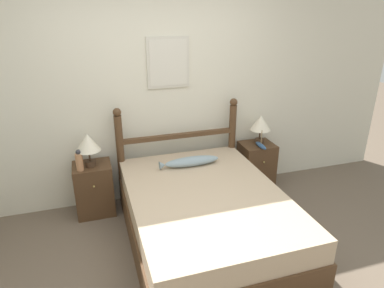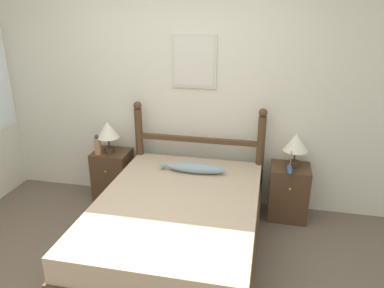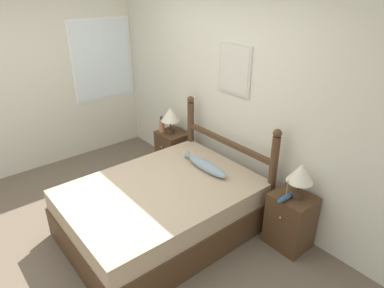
{
  "view_description": "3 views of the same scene",
  "coord_description": "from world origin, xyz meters",
  "px_view_note": "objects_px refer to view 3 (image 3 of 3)",
  "views": [
    {
      "loc": [
        -0.73,
        -2.04,
        2.21
      ],
      "look_at": [
        0.25,
        1.07,
        0.88
      ],
      "focal_mm": 32.0,
      "sensor_mm": 36.0,
      "label": 1
    },
    {
      "loc": [
        0.98,
        -2.21,
        2.21
      ],
      "look_at": [
        0.29,
        0.99,
        0.96
      ],
      "focal_mm": 35.0,
      "sensor_mm": 36.0,
      "label": 2
    },
    {
      "loc": [
        2.77,
        -1.07,
        2.52
      ],
      "look_at": [
        0.17,
        1.08,
        0.89
      ],
      "focal_mm": 32.0,
      "sensor_mm": 36.0,
      "label": 3
    }
  ],
  "objects_px": {
    "bed": "(162,209)",
    "nightstand_right": "(290,221)",
    "nightstand_left": "(173,151)",
    "table_lamp_right": "(301,174)",
    "bottle": "(162,125)",
    "fish_pillow": "(206,166)",
    "table_lamp_left": "(170,115)",
    "model_boat": "(286,197)"
  },
  "relations": [
    {
      "from": "bed",
      "to": "nightstand_right",
      "type": "xyz_separation_m",
      "value": [
        1.01,
        0.89,
        0.01
      ]
    },
    {
      "from": "nightstand_left",
      "to": "nightstand_right",
      "type": "distance_m",
      "value": 2.01
    },
    {
      "from": "nightstand_right",
      "to": "table_lamp_right",
      "type": "distance_m",
      "value": 0.56
    },
    {
      "from": "bottle",
      "to": "nightstand_left",
      "type": "bearing_deg",
      "value": 39.17
    },
    {
      "from": "nightstand_left",
      "to": "fish_pillow",
      "type": "bearing_deg",
      "value": -15.8
    },
    {
      "from": "bed",
      "to": "table_lamp_left",
      "type": "height_order",
      "value": "table_lamp_left"
    },
    {
      "from": "bed",
      "to": "fish_pillow",
      "type": "relative_size",
      "value": 2.97
    },
    {
      "from": "table_lamp_right",
      "to": "nightstand_left",
      "type": "bearing_deg",
      "value": -179.68
    },
    {
      "from": "nightstand_right",
      "to": "table_lamp_left",
      "type": "distance_m",
      "value": 2.1
    },
    {
      "from": "nightstand_left",
      "to": "model_boat",
      "type": "bearing_deg",
      "value": -3.25
    },
    {
      "from": "table_lamp_left",
      "to": "model_boat",
      "type": "bearing_deg",
      "value": -2.61
    },
    {
      "from": "nightstand_left",
      "to": "model_boat",
      "type": "relative_size",
      "value": 2.39
    },
    {
      "from": "bed",
      "to": "table_lamp_left",
      "type": "xyz_separation_m",
      "value": [
        -1.01,
        0.87,
        0.57
      ]
    },
    {
      "from": "nightstand_left",
      "to": "nightstand_right",
      "type": "height_order",
      "value": "same"
    },
    {
      "from": "table_lamp_left",
      "to": "model_boat",
      "type": "relative_size",
      "value": 1.48
    },
    {
      "from": "bottle",
      "to": "model_boat",
      "type": "height_order",
      "value": "bottle"
    },
    {
      "from": "table_lamp_left",
      "to": "fish_pillow",
      "type": "bearing_deg",
      "value": -14.57
    },
    {
      "from": "table_lamp_right",
      "to": "fish_pillow",
      "type": "bearing_deg",
      "value": -162.98
    },
    {
      "from": "nightstand_right",
      "to": "table_lamp_right",
      "type": "xyz_separation_m",
      "value": [
        0.03,
        0.01,
        0.56
      ]
    },
    {
      "from": "nightstand_right",
      "to": "table_lamp_left",
      "type": "relative_size",
      "value": 1.61
    },
    {
      "from": "table_lamp_left",
      "to": "table_lamp_right",
      "type": "height_order",
      "value": "same"
    },
    {
      "from": "bed",
      "to": "nightstand_right",
      "type": "bearing_deg",
      "value": 41.42
    },
    {
      "from": "table_lamp_left",
      "to": "nightstand_left",
      "type": "bearing_deg",
      "value": 71.13
    },
    {
      "from": "nightstand_right",
      "to": "table_lamp_right",
      "type": "bearing_deg",
      "value": 23.83
    },
    {
      "from": "nightstand_right",
      "to": "table_lamp_left",
      "type": "xyz_separation_m",
      "value": [
        -2.02,
        -0.02,
        0.56
      ]
    },
    {
      "from": "nightstand_right",
      "to": "table_lamp_right",
      "type": "height_order",
      "value": "table_lamp_right"
    },
    {
      "from": "nightstand_left",
      "to": "table_lamp_left",
      "type": "distance_m",
      "value": 0.56
    },
    {
      "from": "nightstand_right",
      "to": "model_boat",
      "type": "height_order",
      "value": "model_boat"
    },
    {
      "from": "bottle",
      "to": "fish_pillow",
      "type": "bearing_deg",
      "value": -9.89
    },
    {
      "from": "nightstand_left",
      "to": "table_lamp_right",
      "type": "height_order",
      "value": "table_lamp_right"
    },
    {
      "from": "table_lamp_left",
      "to": "model_boat",
      "type": "height_order",
      "value": "table_lamp_left"
    },
    {
      "from": "bottle",
      "to": "nightstand_right",
      "type": "bearing_deg",
      "value": 2.51
    },
    {
      "from": "bottle",
      "to": "model_boat",
      "type": "xyz_separation_m",
      "value": [
        2.11,
        -0.02,
        -0.08
      ]
    },
    {
      "from": "model_boat",
      "to": "table_lamp_right",
      "type": "bearing_deg",
      "value": 70.28
    },
    {
      "from": "bottle",
      "to": "model_boat",
      "type": "distance_m",
      "value": 2.11
    },
    {
      "from": "nightstand_right",
      "to": "model_boat",
      "type": "xyz_separation_m",
      "value": [
        -0.02,
        -0.11,
        0.33
      ]
    },
    {
      "from": "nightstand_left",
      "to": "bottle",
      "type": "bearing_deg",
      "value": -140.83
    },
    {
      "from": "bed",
      "to": "fish_pillow",
      "type": "xyz_separation_m",
      "value": [
        0.03,
        0.59,
        0.34
      ]
    },
    {
      "from": "nightstand_left",
      "to": "fish_pillow",
      "type": "relative_size",
      "value": 0.89
    },
    {
      "from": "nightstand_right",
      "to": "model_boat",
      "type": "distance_m",
      "value": 0.34
    },
    {
      "from": "table_lamp_right",
      "to": "model_boat",
      "type": "xyz_separation_m",
      "value": [
        -0.04,
        -0.12,
        -0.23
      ]
    },
    {
      "from": "model_boat",
      "to": "bed",
      "type": "bearing_deg",
      "value": -141.89
    }
  ]
}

